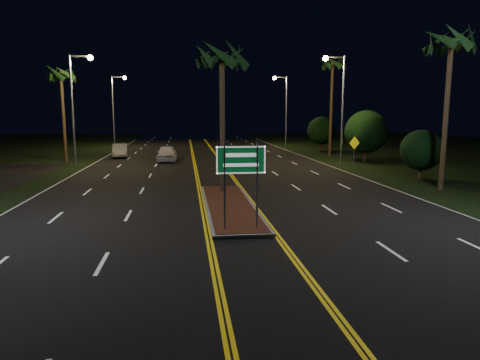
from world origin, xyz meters
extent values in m
plane|color=black|center=(0.00, 0.00, 0.00)|extent=(120.00, 120.00, 0.00)
cube|color=gray|center=(0.00, 7.00, 0.07)|extent=(2.25, 10.25, 0.15)
cube|color=#592819|center=(0.00, 7.00, 0.16)|extent=(2.00, 10.00, 0.02)
cylinder|color=gray|center=(-0.60, 2.80, 1.75)|extent=(0.08, 0.08, 3.20)
cylinder|color=gray|center=(0.60, 2.80, 1.75)|extent=(0.08, 0.08, 3.20)
cube|color=#07471E|center=(0.00, 2.80, 2.70)|extent=(1.80, 0.04, 1.00)
cube|color=white|center=(0.00, 2.77, 2.70)|extent=(1.80, 0.01, 1.00)
cylinder|color=gray|center=(-11.00, 24.00, 4.50)|extent=(0.18, 0.18, 9.00)
cube|color=gray|center=(-10.20, 24.00, 8.85)|extent=(1.60, 0.12, 0.12)
sphere|color=#FFCF72|center=(-9.40, 24.00, 8.75)|extent=(0.44, 0.44, 0.44)
cylinder|color=gray|center=(-11.00, 44.00, 4.50)|extent=(0.18, 0.18, 9.00)
cube|color=gray|center=(-10.20, 44.00, 8.85)|extent=(1.60, 0.12, 0.12)
sphere|color=#FFCF72|center=(-9.40, 44.00, 8.75)|extent=(0.44, 0.44, 0.44)
cylinder|color=gray|center=(11.00, 22.00, 4.50)|extent=(0.18, 0.18, 9.00)
cube|color=gray|center=(10.20, 22.00, 8.85)|extent=(1.60, 0.12, 0.12)
sphere|color=#FFCF72|center=(9.40, 22.00, 8.75)|extent=(0.44, 0.44, 0.44)
cylinder|color=gray|center=(11.00, 42.00, 4.50)|extent=(0.18, 0.18, 9.00)
cube|color=gray|center=(10.20, 42.00, 8.85)|extent=(1.60, 0.12, 0.12)
sphere|color=#FFCF72|center=(9.40, 42.00, 8.75)|extent=(0.44, 0.44, 0.44)
cylinder|color=#382819|center=(0.00, 10.50, 3.75)|extent=(0.28, 0.28, 7.50)
cylinder|color=#382819|center=(-12.80, 28.00, 4.00)|extent=(0.28, 0.28, 8.00)
cylinder|color=#382819|center=(12.50, 10.00, 4.25)|extent=(0.28, 0.28, 8.50)
cylinder|color=#382819|center=(12.80, 30.00, 4.75)|extent=(0.28, 0.28, 9.50)
cylinder|color=#382819|center=(13.50, 14.00, 0.45)|extent=(0.24, 0.24, 0.90)
sphere|color=black|center=(13.50, 14.00, 1.95)|extent=(2.70, 2.70, 2.70)
cylinder|color=#382819|center=(14.00, 24.00, 0.63)|extent=(0.24, 0.24, 1.26)
sphere|color=black|center=(14.00, 24.00, 2.73)|extent=(3.78, 3.78, 3.78)
cylinder|color=#382819|center=(13.80, 36.00, 0.54)|extent=(0.24, 0.24, 1.08)
sphere|color=black|center=(13.80, 36.00, 2.34)|extent=(3.24, 3.24, 3.24)
imported|color=white|center=(-3.71, 27.10, 0.85)|extent=(2.21, 5.10, 1.70)
imported|color=#A5A8AF|center=(-8.53, 31.60, 0.77)|extent=(2.57, 4.84, 1.54)
cylinder|color=gray|center=(11.77, 21.09, 1.07)|extent=(0.07, 0.07, 2.15)
cube|color=yellow|center=(11.77, 21.07, 1.95)|extent=(0.99, 0.36, 1.03)
camera|label=1|loc=(-1.99, -12.47, 4.38)|focal=32.00mm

